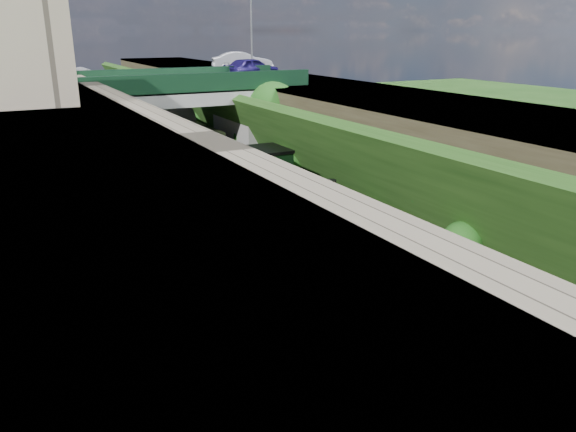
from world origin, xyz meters
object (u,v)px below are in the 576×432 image
object	(u,v)px
car_silver	(242,62)
tender	(227,176)
car_blue	(251,68)
road_bridge	(187,120)
lamppost	(252,32)
locomotive	(286,205)
tree	(273,112)

from	to	relation	value
car_silver	tender	xyz separation A→B (m)	(-8.38, -16.91, -5.49)
car_blue	road_bridge	bearing A→B (deg)	102.71
lamppost	locomotive	distance (m)	22.57
car_silver	car_blue	bearing A→B (deg)	176.81
road_bridge	tree	world-z (taller)	road_bridge
car_blue	car_silver	xyz separation A→B (m)	(2.33, 7.11, 0.08)
car_blue	lamppost	bearing A→B (deg)	-42.11
tender	road_bridge	bearing A→B (deg)	92.31
road_bridge	lamppost	distance (m)	11.26
tree	lamppost	bearing A→B (deg)	73.52
lamppost	car_blue	bearing A→B (deg)	-116.20
locomotive	tender	distance (m)	7.37
car_silver	locomotive	bearing A→B (deg)	175.89
lamppost	car_silver	bearing A→B (deg)	77.32
road_bridge	car_silver	xyz separation A→B (m)	(8.64, 10.56, 3.03)
road_bridge	car_blue	world-z (taller)	car_blue
car_silver	lamppost	bearing A→B (deg)	-177.73
road_bridge	car_silver	distance (m)	13.97
tree	lamppost	xyz separation A→B (m)	(2.68, 9.07, 4.92)
lamppost	tender	xyz separation A→B (m)	(-7.40, -12.53, -7.95)
car_silver	tender	size ratio (longest dim) A/B	0.86
tree	car_blue	world-z (taller)	car_blue
tree	car_silver	xyz separation A→B (m)	(3.67, 13.46, 2.46)
car_blue	tender	bearing A→B (deg)	132.37
tree	lamppost	distance (m)	10.66
locomotive	car_blue	bearing A→B (deg)	70.57
tender	car_blue	bearing A→B (deg)	58.29
lamppost	road_bridge	bearing A→B (deg)	-141.11
car_blue	tender	world-z (taller)	car_blue
road_bridge	car_blue	distance (m)	7.77
lamppost	tender	bearing A→B (deg)	-120.56
road_bridge	locomotive	bearing A→B (deg)	-88.93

